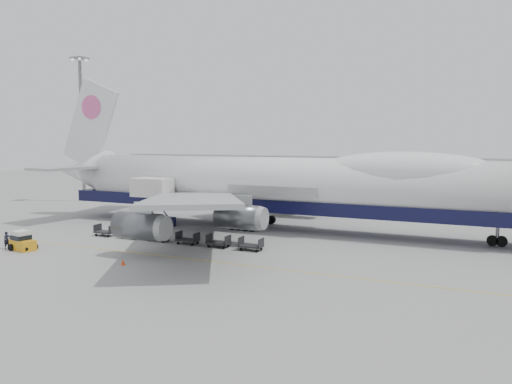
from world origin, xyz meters
The scene contains 15 objects.
ground centered at (0.00, 0.00, 0.00)m, with size 260.00×260.00×0.00m, color gray.
apron_line centered at (0.00, -6.00, 0.01)m, with size 60.00×0.15×0.01m, color gold.
hangar centered at (-10.00, 70.00, 3.50)m, with size 110.00×8.00×7.00m, color slate.
floodlight_mast centered at (-42.00, 24.00, 14.27)m, with size 2.40×2.40×25.43m.
airliner centered at (0.64, 12.00, 5.62)m, with size 67.00×55.30×19.98m.
catering_truck centered at (-14.84, 7.23, 3.45)m, with size 5.38×3.80×6.17m.
baggage_tug centered at (-18.49, -9.64, 0.86)m, with size 2.87×1.89×1.94m.
ground_worker centered at (-20.37, -9.86, 0.88)m, with size 0.64×0.42×1.76m, color black.
traffic_cone centered at (-5.36, -10.30, 0.26)m, with size 0.37×0.37×0.54m.
dolly_0 centered at (-15.99, -0.38, 0.53)m, with size 2.30×1.35×1.30m.
dolly_1 centered at (-12.28, -0.38, 0.53)m, with size 2.30×1.35×1.30m.
dolly_2 centered at (-8.58, -0.38, 0.53)m, with size 2.30×1.35×1.30m.
dolly_3 centered at (-4.87, -0.38, 0.53)m, with size 2.30×1.35×1.30m.
dolly_4 centered at (-1.17, -0.38, 0.53)m, with size 2.30×1.35×1.30m.
dolly_5 centered at (2.54, -0.38, 0.53)m, with size 2.30×1.35×1.30m.
Camera 1 is at (23.13, -44.77, 11.03)m, focal length 35.00 mm.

